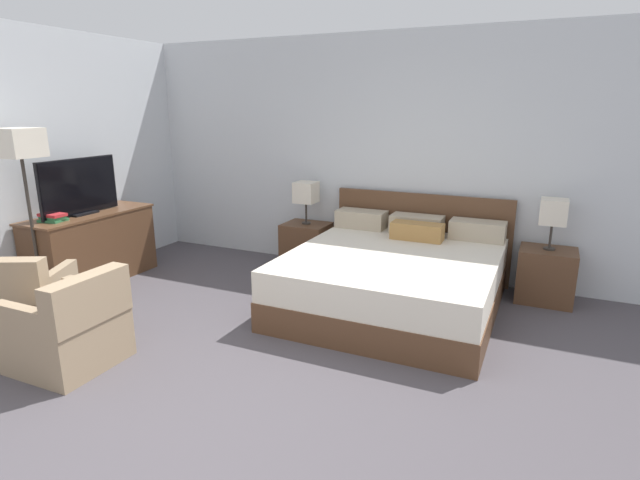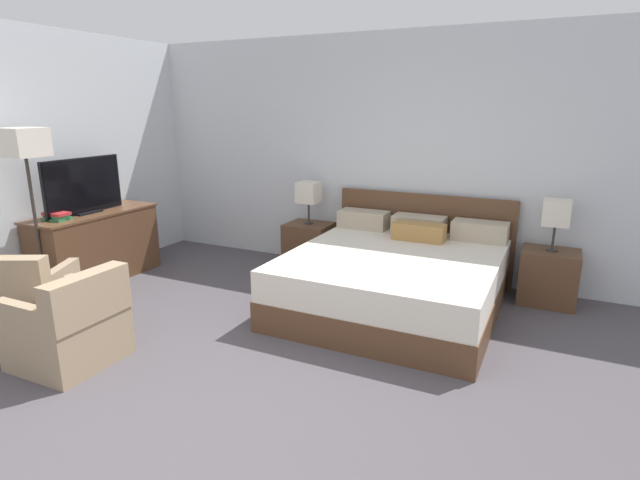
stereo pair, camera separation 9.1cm
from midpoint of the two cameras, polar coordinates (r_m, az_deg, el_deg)
name	(u,v)px [view 2 (the right image)]	position (r m, az deg, el deg)	size (l,w,h in m)	color
ground_plane	(188,431)	(3.38, -14.09, -20.46)	(10.60, 10.60, 0.00)	#4C474C
wall_back	(383,156)	(5.95, 7.68, 9.47)	(7.37, 0.06, 2.75)	silver
wall_left	(40,161)	(6.12, -28.96, 7.90)	(0.06, 5.33, 2.75)	silver
bed	(396,277)	(5.00, 9.18, -4.20)	(2.01, 2.14, 0.98)	brown
nightstand_left	(309,245)	(6.17, -0.86, -0.60)	(0.54, 0.45, 0.55)	brown
nightstand_right	(549,277)	(5.56, 25.09, -3.85)	(0.54, 0.45, 0.55)	brown
table_lamp_left	(309,193)	(6.03, -0.87, 5.42)	(0.25, 0.25, 0.51)	#332D28
table_lamp_right	(557,213)	(5.40, 25.86, 2.76)	(0.25, 0.25, 0.51)	#332D28
dresser	(96,245)	(6.21, -23.83, -0.54)	(0.56, 1.44, 0.79)	brown
tv	(83,187)	(6.03, -25.02, 5.55)	(0.18, 0.97, 0.61)	black
book_red_cover	(57,219)	(5.84, -27.44, 2.16)	(0.23, 0.19, 0.02)	#2D7042
book_blue_cover	(57,216)	(5.84, -27.49, 2.42)	(0.24, 0.15, 0.03)	#2D7042
book_small_top	(56,214)	(5.83, -27.51, 2.69)	(0.26, 0.16, 0.03)	#B7282D
armchair_by_window	(25,302)	(5.07, -30.17, -6.13)	(0.92, 0.92, 0.76)	#9E8466
armchair_companion	(71,329)	(4.32, -26.05, -9.09)	(0.70, 0.69, 0.76)	#9E8466
floor_lamp	(25,155)	(5.56, -30.21, 8.39)	(0.34, 0.34, 1.74)	#332D28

